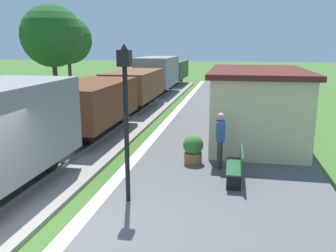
{
  "coord_description": "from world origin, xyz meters",
  "views": [
    {
      "loc": [
        3.51,
        -5.92,
        3.92
      ],
      "look_at": [
        1.23,
        6.25,
        1.03
      ],
      "focal_mm": 37.39,
      "sensor_mm": 36.0,
      "label": 1
    }
  ],
  "objects_px": {
    "freight_train": "(133,86)",
    "station_hut": "(256,105)",
    "lamp_post_near": "(125,96)",
    "tree_trackside_far": "(52,36)",
    "bench_down_platform": "(236,110)",
    "tree_field_left": "(68,40)",
    "bench_near_hut": "(237,165)",
    "potted_planter": "(193,149)",
    "person_waiting": "(220,138)"
  },
  "relations": [
    {
      "from": "bench_down_platform",
      "to": "lamp_post_near",
      "type": "relative_size",
      "value": 0.41
    },
    {
      "from": "station_hut",
      "to": "tree_trackside_far",
      "type": "height_order",
      "value": "tree_trackside_far"
    },
    {
      "from": "tree_field_left",
      "to": "lamp_post_near",
      "type": "bearing_deg",
      "value": -60.89
    },
    {
      "from": "bench_down_platform",
      "to": "person_waiting",
      "type": "relative_size",
      "value": 0.88
    },
    {
      "from": "potted_planter",
      "to": "tree_trackside_far",
      "type": "distance_m",
      "value": 13.2
    },
    {
      "from": "freight_train",
      "to": "person_waiting",
      "type": "relative_size",
      "value": 19.06
    },
    {
      "from": "station_hut",
      "to": "bench_down_platform",
      "type": "height_order",
      "value": "station_hut"
    },
    {
      "from": "freight_train",
      "to": "bench_near_hut",
      "type": "relative_size",
      "value": 21.73
    },
    {
      "from": "bench_down_platform",
      "to": "tree_trackside_far",
      "type": "height_order",
      "value": "tree_trackside_far"
    },
    {
      "from": "bench_down_platform",
      "to": "tree_field_left",
      "type": "relative_size",
      "value": 0.24
    },
    {
      "from": "tree_trackside_far",
      "to": "tree_field_left",
      "type": "height_order",
      "value": "tree_field_left"
    },
    {
      "from": "freight_train",
      "to": "person_waiting",
      "type": "xyz_separation_m",
      "value": [
        5.59,
        -9.85,
        -0.34
      ]
    },
    {
      "from": "bench_near_hut",
      "to": "tree_trackside_far",
      "type": "relative_size",
      "value": 0.24
    },
    {
      "from": "tree_trackside_far",
      "to": "tree_field_left",
      "type": "distance_m",
      "value": 8.69
    },
    {
      "from": "tree_trackside_far",
      "to": "bench_down_platform",
      "type": "bearing_deg",
      "value": -9.19
    },
    {
      "from": "bench_near_hut",
      "to": "person_waiting",
      "type": "relative_size",
      "value": 0.88
    },
    {
      "from": "tree_field_left",
      "to": "freight_train",
      "type": "bearing_deg",
      "value": -44.03
    },
    {
      "from": "station_hut",
      "to": "tree_field_left",
      "type": "distance_m",
      "value": 20.02
    },
    {
      "from": "station_hut",
      "to": "potted_planter",
      "type": "relative_size",
      "value": 6.33
    },
    {
      "from": "bench_near_hut",
      "to": "tree_field_left",
      "type": "xyz_separation_m",
      "value": [
        -13.63,
        18.18,
        3.57
      ]
    },
    {
      "from": "bench_near_hut",
      "to": "tree_field_left",
      "type": "height_order",
      "value": "tree_field_left"
    },
    {
      "from": "bench_near_hut",
      "to": "tree_trackside_far",
      "type": "bearing_deg",
      "value": 136.48
    },
    {
      "from": "lamp_post_near",
      "to": "tree_field_left",
      "type": "relative_size",
      "value": 0.59
    },
    {
      "from": "bench_near_hut",
      "to": "bench_down_platform",
      "type": "relative_size",
      "value": 1.0
    },
    {
      "from": "bench_near_hut",
      "to": "lamp_post_near",
      "type": "distance_m",
      "value": 3.71
    },
    {
      "from": "bench_near_hut",
      "to": "person_waiting",
      "type": "xyz_separation_m",
      "value": [
        -0.51,
        1.05,
        0.46
      ]
    },
    {
      "from": "freight_train",
      "to": "tree_field_left",
      "type": "xyz_separation_m",
      "value": [
        -7.54,
        7.28,
        2.76
      ]
    },
    {
      "from": "bench_near_hut",
      "to": "lamp_post_near",
      "type": "xyz_separation_m",
      "value": [
        -2.57,
        -1.68,
        2.08
      ]
    },
    {
      "from": "potted_planter",
      "to": "lamp_post_near",
      "type": "distance_m",
      "value": 3.88
    },
    {
      "from": "freight_train",
      "to": "station_hut",
      "type": "xyz_separation_m",
      "value": [
        6.8,
        -6.44,
        0.13
      ]
    },
    {
      "from": "bench_down_platform",
      "to": "tree_trackside_far",
      "type": "relative_size",
      "value": 0.24
    },
    {
      "from": "person_waiting",
      "to": "potted_planter",
      "type": "height_order",
      "value": "person_waiting"
    },
    {
      "from": "station_hut",
      "to": "lamp_post_near",
      "type": "height_order",
      "value": "lamp_post_near"
    },
    {
      "from": "bench_near_hut",
      "to": "freight_train",
      "type": "bearing_deg",
      "value": 119.21
    },
    {
      "from": "freight_train",
      "to": "lamp_post_near",
      "type": "bearing_deg",
      "value": -74.35
    },
    {
      "from": "bench_down_platform",
      "to": "lamp_post_near",
      "type": "height_order",
      "value": "lamp_post_near"
    },
    {
      "from": "freight_train",
      "to": "tree_trackside_far",
      "type": "relative_size",
      "value": 5.24
    },
    {
      "from": "tree_field_left",
      "to": "potted_planter",
      "type": "bearing_deg",
      "value": -53.89
    },
    {
      "from": "tree_trackside_far",
      "to": "potted_planter",
      "type": "bearing_deg",
      "value": -43.28
    },
    {
      "from": "station_hut",
      "to": "bench_near_hut",
      "type": "xyz_separation_m",
      "value": [
        -0.7,
        -4.46,
        -0.93
      ]
    },
    {
      "from": "freight_train",
      "to": "potted_planter",
      "type": "distance_m",
      "value": 10.69
    },
    {
      "from": "freight_train",
      "to": "potted_planter",
      "type": "xyz_separation_m",
      "value": [
        4.74,
        -9.54,
        -0.8
      ]
    },
    {
      "from": "freight_train",
      "to": "station_hut",
      "type": "distance_m",
      "value": 9.37
    },
    {
      "from": "freight_train",
      "to": "bench_near_hut",
      "type": "xyz_separation_m",
      "value": [
        6.09,
        -10.9,
        -0.8
      ]
    },
    {
      "from": "station_hut",
      "to": "bench_down_platform",
      "type": "relative_size",
      "value": 3.87
    },
    {
      "from": "tree_trackside_far",
      "to": "tree_field_left",
      "type": "bearing_deg",
      "value": 110.53
    },
    {
      "from": "tree_trackside_far",
      "to": "person_waiting",
      "type": "bearing_deg",
      "value": -41.77
    },
    {
      "from": "freight_train",
      "to": "bench_down_platform",
      "type": "bearing_deg",
      "value": -22.81
    },
    {
      "from": "lamp_post_near",
      "to": "tree_trackside_far",
      "type": "distance_m",
      "value": 14.3
    },
    {
      "from": "tree_trackside_far",
      "to": "freight_train",
      "type": "bearing_deg",
      "value": 10.73
    }
  ]
}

